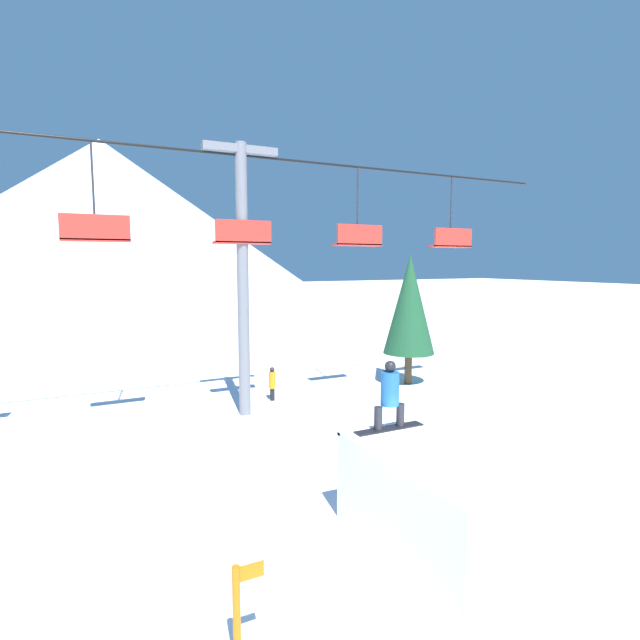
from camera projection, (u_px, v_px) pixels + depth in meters
name	position (u px, v px, depth m)	size (l,w,h in m)	color
ground_plane	(433.00, 562.00, 8.32)	(220.00, 220.00, 0.00)	white
mountain_ridge	(103.00, 218.00, 76.17)	(66.64, 66.64, 23.40)	silver
snow_ramp	(444.00, 501.00, 8.65)	(2.28, 3.54, 1.73)	white
snowboarder	(390.00, 395.00, 9.68)	(1.49, 0.36, 1.36)	black
chairlift	(243.00, 248.00, 15.75)	(24.93, 0.44, 8.67)	slate
pine_tree_near	(410.00, 305.00, 20.14)	(2.07, 2.07, 5.30)	#4C3823
trail_marker	(238.00, 612.00, 6.11)	(0.41, 0.10, 1.31)	orange
distant_skier	(272.00, 382.00, 17.98)	(0.24, 0.24, 1.23)	black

